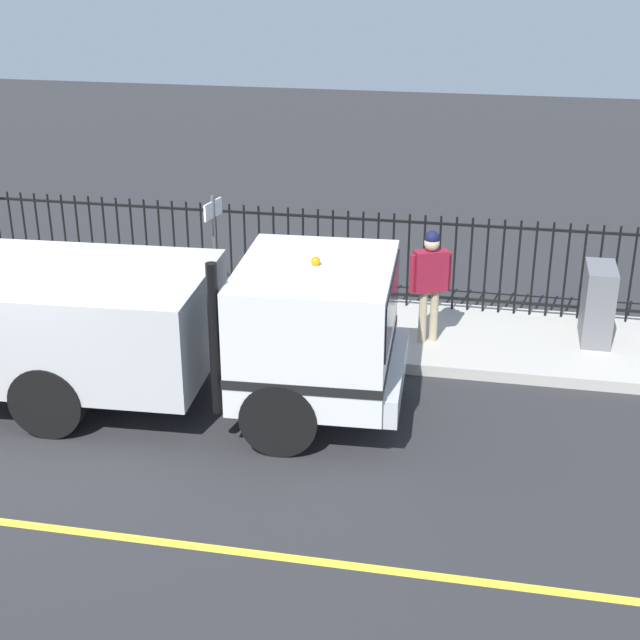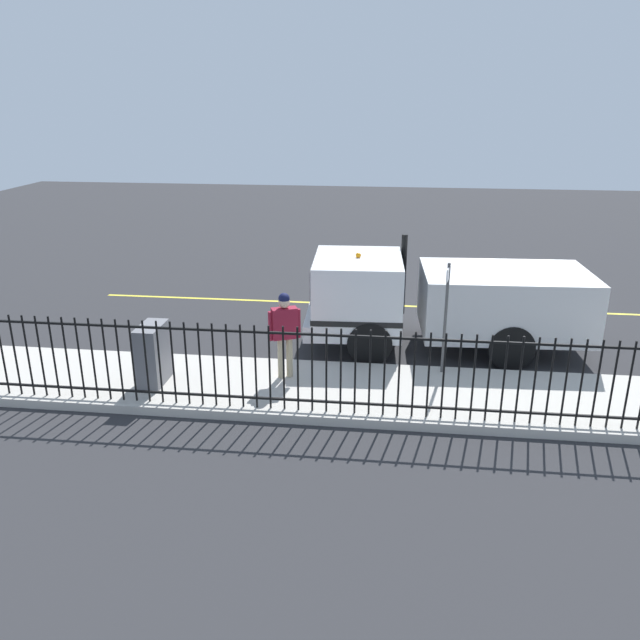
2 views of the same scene
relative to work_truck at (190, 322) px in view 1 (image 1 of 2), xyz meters
The scene contains 7 objects.
ground_plane 2.32m from the work_truck, 104.75° to the left, with size 53.55×53.55×0.00m, color #2B2B2D.
sidewalk_slab 3.49m from the work_truck, 35.44° to the left, with size 2.47×24.34×0.17m, color #B7B2A8.
work_truck is the anchor object (origin of this frame).
worker_standing 3.73m from the work_truck, 51.33° to the right, with size 0.40×0.60×1.74m.
iron_fence 4.16m from the work_truck, 27.46° to the left, with size 0.04×20.73×1.57m.
utility_cabinet 6.13m from the work_truck, 61.95° to the right, with size 0.84×0.43×1.17m, color slate.
street_sign 1.76m from the work_truck, ahead, with size 0.50×0.12×2.26m.
Camera 1 is at (-10.00, -5.73, 5.94)m, focal length 51.90 mm.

